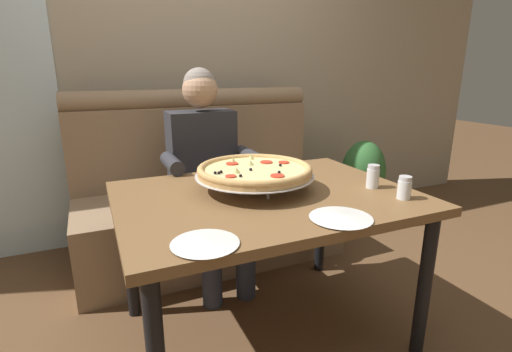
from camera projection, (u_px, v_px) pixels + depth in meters
ground_plane at (265, 331)px, 1.89m from camera, size 16.00×16.00×0.00m
back_wall_with_window at (181, 50)px, 2.85m from camera, size 6.00×0.12×2.80m
booth_bench at (207, 199)px, 2.62m from camera, size 1.72×0.78×1.13m
dining_table at (266, 210)px, 1.72m from camera, size 1.30×0.96×0.73m
diner_main at (207, 165)px, 2.27m from camera, size 0.54×0.64×1.27m
pizza at (255, 171)px, 1.73m from camera, size 0.54×0.54×0.12m
shaker_pepper_flakes at (373, 178)px, 1.77m from camera, size 0.06×0.06×0.11m
shaker_oregano at (404, 189)px, 1.62m from camera, size 0.06×0.06×0.10m
plate_near_left at (341, 216)px, 1.41m from camera, size 0.24×0.24×0.02m
plate_near_right at (205, 242)px, 1.20m from camera, size 0.22×0.22×0.02m
patio_chair at (34, 159)px, 3.21m from camera, size 0.42×0.42×0.86m
potted_plant at (363, 178)px, 3.17m from camera, size 0.36×0.36×0.70m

